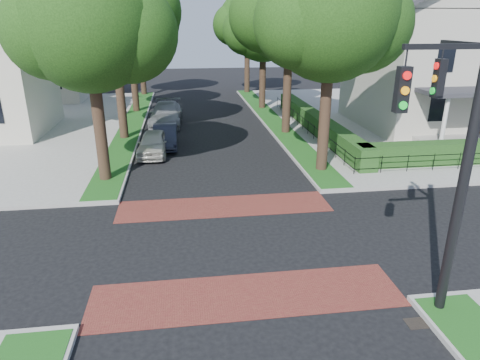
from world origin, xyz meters
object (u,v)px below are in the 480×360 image
(traffic_signal, at_px, (457,144))
(parked_car_rear, at_px, (166,114))
(parked_car_middle, at_px, (165,136))
(parked_car_front, at_px, (153,143))

(traffic_signal, bearing_deg, parked_car_rear, 108.24)
(traffic_signal, distance_m, parked_car_rear, 24.93)
(traffic_signal, height_order, parked_car_middle, traffic_signal)
(parked_car_rear, bearing_deg, parked_car_middle, -86.09)
(traffic_signal, relative_size, parked_car_middle, 1.92)
(parked_car_front, bearing_deg, parked_car_middle, 71.95)
(parked_car_rear, bearing_deg, traffic_signal, -68.74)
(parked_car_middle, relative_size, parked_car_rear, 0.73)
(traffic_signal, height_order, parked_car_front, traffic_signal)
(parked_car_front, xyz_separation_m, parked_car_middle, (0.65, 1.61, -0.01))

